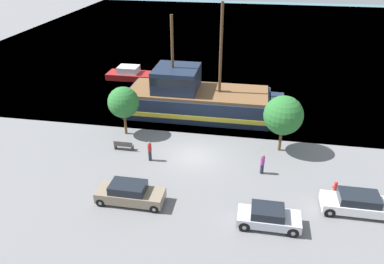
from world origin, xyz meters
name	(u,v)px	position (x,y,z in m)	size (l,w,h in m)	color
ground_plane	(194,156)	(0.00, 0.00, 0.00)	(160.00, 160.00, 0.00)	slate
water_surface	(234,34)	(0.00, 44.00, 0.00)	(80.00, 80.00, 0.00)	teal
pirate_ship	(195,98)	(-1.33, 8.42, 1.71)	(15.76, 5.76, 11.15)	#192338
moored_boat_dockside	(132,74)	(-11.16, 17.42, 0.59)	(6.40, 2.55, 1.60)	maroon
parked_car_curb_front	(268,217)	(6.01, -7.47, 0.70)	(3.93, 1.77, 1.40)	#B7BCC6
parked_car_curb_mid	(130,193)	(-3.30, -6.72, 0.74)	(4.62, 1.81, 1.51)	#7F705B
parked_car_curb_rear	(359,203)	(11.90, -5.10, 0.73)	(4.90, 1.87, 1.45)	white
fire_hydrant	(336,186)	(10.79, -2.89, 0.41)	(0.42, 0.25, 0.76)	red
bench_promenade_east	(124,145)	(-6.13, -0.01, 0.43)	(1.64, 0.45, 0.85)	#4C4742
pedestrian_walking_near	(150,151)	(-3.45, -1.24, 0.88)	(0.32, 0.32, 1.73)	#232838
pedestrian_walking_far	(262,164)	(5.55, -1.54, 0.84)	(0.32, 0.32, 1.66)	#232838
tree_row_east	(123,102)	(-6.92, 2.88, 3.14)	(2.80, 2.80, 4.55)	brown
tree_row_mideast	(283,115)	(6.99, 2.30, 3.29)	(3.26, 3.26, 4.92)	brown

